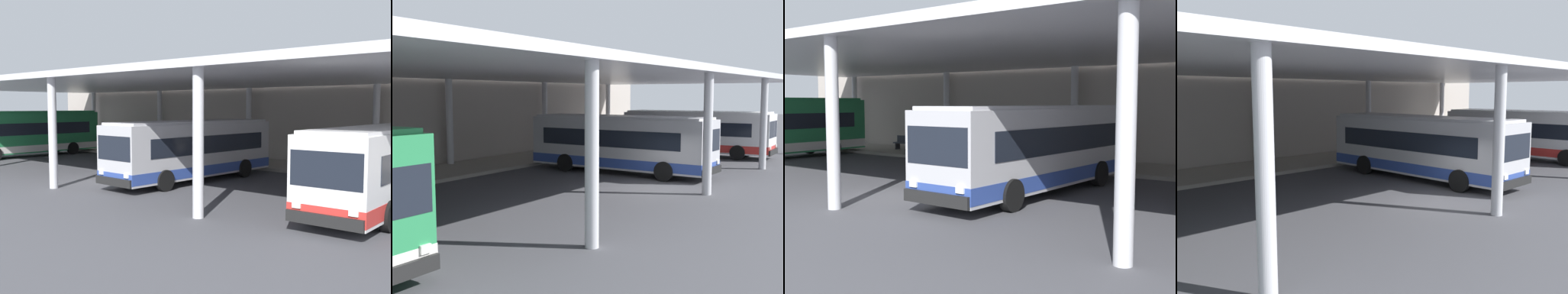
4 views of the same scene
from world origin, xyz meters
The scene contains 6 objects.
ground_plane centered at (0.00, 0.00, 0.00)m, with size 200.00×200.00×0.00m, color #47474C.
platform_kerb centered at (0.00, 11.75, 0.09)m, with size 42.00×4.50×0.18m, color gray.
station_building_facade centered at (0.00, 15.00, 3.39)m, with size 48.00×1.60×6.77m, color #ADA399.
canopy_shelter centered at (0.00, 5.50, 5.29)m, with size 40.00×17.00×5.55m.
bus_second_bay centered at (3.41, 3.70, 1.66)m, with size 2.84×10.57×3.17m.
bench_waiting centered at (-11.37, 11.82, 0.66)m, with size 1.80×0.45×0.92m.
Camera 3 is at (13.14, -12.39, 3.27)m, focal length 47.79 mm.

